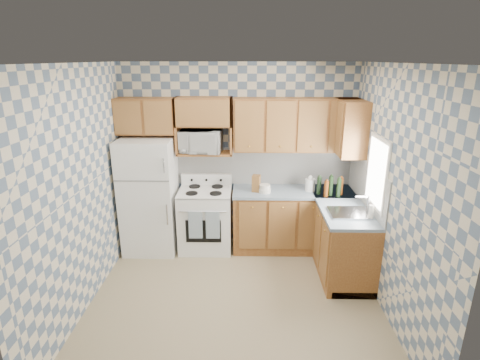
# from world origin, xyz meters

# --- Properties ---
(floor) EXTENTS (3.40, 3.40, 0.00)m
(floor) POSITION_xyz_m (0.00, 0.00, 0.00)
(floor) COLOR #8D7B5A
(floor) RESTS_ON ground
(back_wall) EXTENTS (3.40, 0.02, 2.70)m
(back_wall) POSITION_xyz_m (0.00, 1.60, 1.35)
(back_wall) COLOR slate
(back_wall) RESTS_ON ground
(right_wall) EXTENTS (0.02, 3.20, 2.70)m
(right_wall) POSITION_xyz_m (1.70, 0.00, 1.35)
(right_wall) COLOR slate
(right_wall) RESTS_ON ground
(backsplash_back) EXTENTS (2.60, 0.02, 0.56)m
(backsplash_back) POSITION_xyz_m (0.40, 1.59, 1.20)
(backsplash_back) COLOR white
(backsplash_back) RESTS_ON back_wall
(backsplash_right) EXTENTS (0.02, 1.60, 0.56)m
(backsplash_right) POSITION_xyz_m (1.69, 0.80, 1.20)
(backsplash_right) COLOR white
(backsplash_right) RESTS_ON right_wall
(refrigerator) EXTENTS (0.75, 0.70, 1.68)m
(refrigerator) POSITION_xyz_m (-1.27, 1.25, 0.84)
(refrigerator) COLOR white
(refrigerator) RESTS_ON floor
(stove_body) EXTENTS (0.76, 0.65, 0.90)m
(stove_body) POSITION_xyz_m (-0.47, 1.28, 0.45)
(stove_body) COLOR white
(stove_body) RESTS_ON floor
(cooktop) EXTENTS (0.76, 0.65, 0.02)m
(cooktop) POSITION_xyz_m (-0.47, 1.28, 0.91)
(cooktop) COLOR silver
(cooktop) RESTS_ON stove_body
(backguard) EXTENTS (0.76, 0.08, 0.17)m
(backguard) POSITION_xyz_m (-0.47, 1.55, 1.00)
(backguard) COLOR white
(backguard) RESTS_ON cooktop
(dish_towel_left) EXTENTS (0.19, 0.02, 0.41)m
(dish_towel_left) POSITION_xyz_m (-0.58, 0.93, 0.53)
(dish_towel_left) COLOR navy
(dish_towel_left) RESTS_ON stove_body
(dish_towel_right) EXTENTS (0.19, 0.02, 0.41)m
(dish_towel_right) POSITION_xyz_m (-0.33, 0.93, 0.53)
(dish_towel_right) COLOR navy
(dish_towel_right) RESTS_ON stove_body
(base_cabinets_back) EXTENTS (1.75, 0.60, 0.88)m
(base_cabinets_back) POSITION_xyz_m (0.82, 1.30, 0.44)
(base_cabinets_back) COLOR brown
(base_cabinets_back) RESTS_ON floor
(base_cabinets_right) EXTENTS (0.60, 1.60, 0.88)m
(base_cabinets_right) POSITION_xyz_m (1.40, 0.80, 0.44)
(base_cabinets_right) COLOR brown
(base_cabinets_right) RESTS_ON floor
(countertop_back) EXTENTS (1.77, 0.63, 0.04)m
(countertop_back) POSITION_xyz_m (0.82, 1.30, 0.90)
(countertop_back) COLOR slate
(countertop_back) RESTS_ON base_cabinets_back
(countertop_right) EXTENTS (0.63, 1.60, 0.04)m
(countertop_right) POSITION_xyz_m (1.40, 0.80, 0.90)
(countertop_right) COLOR slate
(countertop_right) RESTS_ON base_cabinets_right
(upper_cabinets_back) EXTENTS (1.75, 0.33, 0.74)m
(upper_cabinets_back) POSITION_xyz_m (0.82, 1.44, 1.85)
(upper_cabinets_back) COLOR brown
(upper_cabinets_back) RESTS_ON back_wall
(upper_cabinets_fridge) EXTENTS (0.82, 0.33, 0.50)m
(upper_cabinets_fridge) POSITION_xyz_m (-1.29, 1.44, 1.97)
(upper_cabinets_fridge) COLOR brown
(upper_cabinets_fridge) RESTS_ON back_wall
(upper_cabinets_right) EXTENTS (0.33, 0.70, 0.74)m
(upper_cabinets_right) POSITION_xyz_m (1.53, 1.25, 1.85)
(upper_cabinets_right) COLOR brown
(upper_cabinets_right) RESTS_ON right_wall
(microwave_shelf) EXTENTS (0.80, 0.33, 0.03)m
(microwave_shelf) POSITION_xyz_m (-0.47, 1.44, 1.44)
(microwave_shelf) COLOR brown
(microwave_shelf) RESTS_ON back_wall
(microwave) EXTENTS (0.62, 0.45, 0.32)m
(microwave) POSITION_xyz_m (-0.52, 1.44, 1.61)
(microwave) COLOR white
(microwave) RESTS_ON microwave_shelf
(sink) EXTENTS (0.48, 0.40, 0.03)m
(sink) POSITION_xyz_m (1.40, 0.45, 0.93)
(sink) COLOR #B7B7BC
(sink) RESTS_ON countertop_right
(window) EXTENTS (0.02, 0.66, 0.86)m
(window) POSITION_xyz_m (1.69, 0.45, 1.45)
(window) COLOR white
(window) RESTS_ON right_wall
(bottle_0) EXTENTS (0.06, 0.06, 0.28)m
(bottle_0) POSITION_xyz_m (1.30, 1.09, 1.06)
(bottle_0) COLOR black
(bottle_0) RESTS_ON countertop_back
(bottle_1) EXTENTS (0.06, 0.06, 0.26)m
(bottle_1) POSITION_xyz_m (1.40, 1.04, 1.05)
(bottle_1) COLOR black
(bottle_1) RESTS_ON countertop_back
(bottle_2) EXTENTS (0.06, 0.06, 0.24)m
(bottle_2) POSITION_xyz_m (1.45, 1.13, 1.04)
(bottle_2) COLOR #57280B
(bottle_2) RESTS_ON countertop_back
(bottle_3) EXTENTS (0.06, 0.06, 0.23)m
(bottle_3) POSITION_xyz_m (1.23, 1.04, 1.03)
(bottle_3) COLOR #57280B
(bottle_3) RESTS_ON countertop_back
(bottle_4) EXTENTS (0.06, 0.06, 0.25)m
(bottle_4) POSITION_xyz_m (1.15, 1.15, 1.05)
(bottle_4) COLOR black
(bottle_4) RESTS_ON countertop_back
(knife_block) EXTENTS (0.13, 0.13, 0.24)m
(knife_block) POSITION_xyz_m (0.27, 1.24, 1.04)
(knife_block) COLOR brown
(knife_block) RESTS_ON countertop_back
(electric_kettle) EXTENTS (0.14, 0.14, 0.18)m
(electric_kettle) POSITION_xyz_m (1.05, 1.28, 1.01)
(electric_kettle) COLOR white
(electric_kettle) RESTS_ON countertop_back
(food_containers) EXTENTS (0.17, 0.17, 0.12)m
(food_containers) POSITION_xyz_m (0.40, 1.20, 0.98)
(food_containers) COLOR beige
(food_containers) RESTS_ON countertop_back
(soap_bottle) EXTENTS (0.06, 0.06, 0.17)m
(soap_bottle) POSITION_xyz_m (1.62, 0.31, 1.01)
(soap_bottle) COLOR beige
(soap_bottle) RESTS_ON countertop_right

